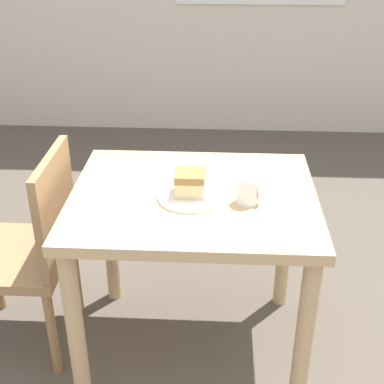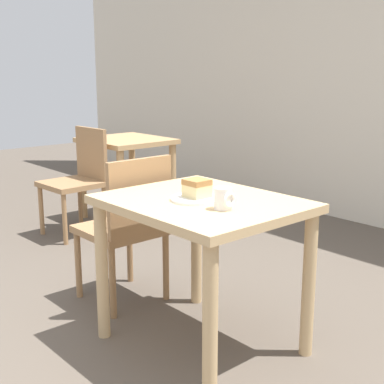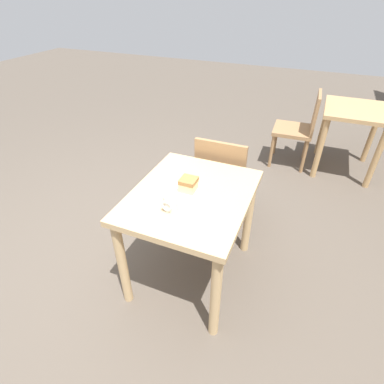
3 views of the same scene
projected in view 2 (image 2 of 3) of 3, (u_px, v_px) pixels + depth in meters
name	position (u px, v px, depth m)	size (l,w,h in m)	color
dining_table_near	(202.00, 225.00, 2.44)	(0.86, 0.71, 0.72)	tan
dining_table_far	(126.00, 155.00, 4.60)	(0.70, 0.63, 0.71)	tan
chair_near_window	(127.00, 224.00, 2.94)	(0.42, 0.42, 0.84)	#9E754C
chair_far_corner	(79.00, 177.00, 4.23)	(0.43, 0.43, 0.84)	#9E754C
plate	(196.00, 199.00, 2.40)	(0.23, 0.23, 0.01)	white
cake_slice	(197.00, 188.00, 2.39)	(0.10, 0.10, 0.08)	#E5CC89
coffee_mug	(224.00, 199.00, 2.23)	(0.08, 0.08, 0.09)	white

